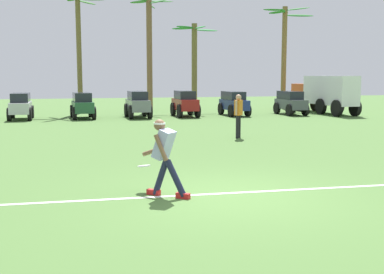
% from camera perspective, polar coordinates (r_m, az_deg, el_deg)
% --- Properties ---
extents(ground_plane, '(80.00, 80.00, 0.00)m').
position_cam_1_polar(ground_plane, '(9.02, 4.75, -7.00)').
color(ground_plane, '#486C33').
extents(field_line_paint, '(20.20, 0.64, 0.01)m').
position_cam_1_polar(field_line_paint, '(9.23, 4.31, -6.65)').
color(field_line_paint, white).
rests_on(field_line_paint, ground_plane).
extents(frisbee_thrower, '(0.78, 0.90, 1.43)m').
position_cam_1_polar(frisbee_thrower, '(8.85, -3.32, -1.97)').
color(frisbee_thrower, '#191E38').
rests_on(frisbee_thrower, ground_plane).
extents(frisbee_in_flight, '(0.34, 0.34, 0.06)m').
position_cam_1_polar(frisbee_in_flight, '(9.35, -5.72, -3.43)').
color(frisbee_in_flight, white).
extents(teammate_near_sideline, '(0.37, 0.42, 1.56)m').
position_cam_1_polar(teammate_near_sideline, '(17.21, 5.52, 2.99)').
color(teammate_near_sideline, black).
rests_on(teammate_near_sideline, ground_plane).
extents(parked_car_slot_a, '(1.20, 2.42, 1.34)m').
position_cam_1_polar(parked_car_slot_a, '(25.99, -19.64, 3.57)').
color(parked_car_slot_a, '#B7BABF').
rests_on(parked_car_slot_a, ground_plane).
extents(parked_car_slot_b, '(1.32, 2.47, 1.34)m').
position_cam_1_polar(parked_car_slot_b, '(25.73, -12.86, 3.77)').
color(parked_car_slot_b, '#235133').
rests_on(parked_car_slot_b, ground_plane).
extents(parked_car_slot_c, '(1.26, 2.39, 1.40)m').
position_cam_1_polar(parked_car_slot_c, '(25.64, -6.45, 3.94)').
color(parked_car_slot_c, slate).
rests_on(parked_car_slot_c, ground_plane).
extents(parked_car_slot_d, '(1.23, 2.38, 1.40)m').
position_cam_1_polar(parked_car_slot_d, '(26.22, -0.84, 4.06)').
color(parked_car_slot_d, maroon).
rests_on(parked_car_slot_d, ground_plane).
extents(parked_car_slot_e, '(1.24, 2.44, 1.34)m').
position_cam_1_polar(parked_car_slot_e, '(27.01, 4.98, 4.09)').
color(parked_car_slot_e, navy).
rests_on(parked_car_slot_e, ground_plane).
extents(parked_car_slot_f, '(1.18, 2.42, 1.34)m').
position_cam_1_polar(parked_car_slot_f, '(28.05, 11.60, 4.08)').
color(parked_car_slot_f, '#474C51').
rests_on(parked_car_slot_f, ground_plane).
extents(box_truck, '(1.61, 5.95, 2.20)m').
position_cam_1_polar(box_truck, '(29.55, 15.46, 5.12)').
color(box_truck, '#CC4C19').
rests_on(box_truck, ground_plane).
extents(palm_tree_far_left, '(3.31, 3.00, 6.99)m').
position_cam_1_polar(palm_tree_far_left, '(29.40, -13.28, 11.06)').
color(palm_tree_far_left, brown).
rests_on(palm_tree_far_left, ground_plane).
extents(palm_tree_left_of_centre, '(2.87, 3.49, 7.13)m').
position_cam_1_polar(palm_tree_left_of_centre, '(31.15, -5.05, 10.61)').
color(palm_tree_left_of_centre, brown).
rests_on(palm_tree_left_of_centre, ground_plane).
extents(palm_tree_right_of_centre, '(2.99, 3.28, 5.44)m').
position_cam_1_polar(palm_tree_right_of_centre, '(30.55, 0.28, 9.08)').
color(palm_tree_right_of_centre, brown).
rests_on(palm_tree_right_of_centre, ground_plane).
extents(palm_tree_far_right, '(3.50, 3.10, 6.75)m').
position_cam_1_polar(palm_tree_far_right, '(33.22, 10.91, 10.21)').
color(palm_tree_far_right, brown).
rests_on(palm_tree_far_right, ground_plane).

